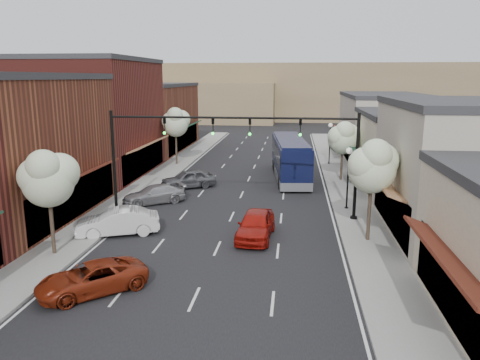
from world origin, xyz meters
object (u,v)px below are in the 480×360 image
(signal_mast_right, at_px, (319,150))
(signal_mast_left, at_px, (147,147))
(tree_right_far, at_px, (343,137))
(parked_car_b, at_px, (118,222))
(lamp_post_near, at_px, (348,168))
(parked_car_d, at_px, (188,179))
(coach_bus, at_px, (290,158))
(tree_left_far, at_px, (176,122))
(tree_left_near, at_px, (48,177))
(parked_car_a, at_px, (92,278))
(parked_car_c, at_px, (154,194))
(lamp_post_far, at_px, (330,137))
(red_hatchback, at_px, (256,225))
(tree_right_near, at_px, (373,165))

(signal_mast_right, xyz_separation_m, signal_mast_left, (-11.24, 0.00, 0.00))
(signal_mast_right, height_order, tree_right_far, signal_mast_right)
(parked_car_b, bearing_deg, signal_mast_left, 151.60)
(lamp_post_near, height_order, parked_car_d, lamp_post_near)
(signal_mast_left, xyz_separation_m, coach_bus, (9.33, 12.69, -2.71))
(signal_mast_right, relative_size, tree_left_far, 1.34)
(tree_right_far, height_order, parked_car_b, tree_right_far)
(tree_left_near, distance_m, parked_car_b, 5.41)
(tree_left_near, bearing_deg, parked_car_a, -45.53)
(parked_car_c, bearing_deg, lamp_post_near, 56.33)
(lamp_post_far, xyz_separation_m, red_hatchback, (-5.86, -24.07, -2.20))
(tree_left_far, height_order, parked_car_a, tree_left_far)
(tree_left_far, bearing_deg, tree_right_near, -52.96)
(coach_bus, relative_size, parked_car_d, 2.68)
(tree_right_far, height_order, parked_car_d, tree_right_far)
(lamp_post_far, bearing_deg, tree_right_far, -86.12)
(signal_mast_left, height_order, coach_bus, signal_mast_left)
(lamp_post_far, bearing_deg, signal_mast_left, -123.86)
(tree_right_near, xyz_separation_m, tree_right_far, (0.00, 16.00, -0.46))
(tree_right_far, xyz_separation_m, parked_car_c, (-14.50, -9.22, -3.32))
(signal_mast_left, distance_m, lamp_post_far, 24.14)
(tree_right_far, distance_m, red_hatchback, 17.54)
(signal_mast_left, height_order, parked_car_a, signal_mast_left)
(tree_left_near, height_order, parked_car_c, tree_left_near)
(tree_left_far, bearing_deg, tree_left_near, -90.00)
(signal_mast_left, bearing_deg, coach_bus, 53.68)
(lamp_post_far, distance_m, parked_car_c, 22.33)
(lamp_post_near, relative_size, coach_bus, 0.36)
(signal_mast_left, bearing_deg, red_hatchback, -28.29)
(coach_bus, relative_size, parked_car_c, 2.64)
(signal_mast_right, xyz_separation_m, tree_left_near, (-13.87, -8.05, -0.40))
(signal_mast_left, distance_m, lamp_post_near, 13.75)
(signal_mast_right, distance_m, parked_car_a, 16.10)
(parked_car_a, height_order, parked_car_b, parked_car_b)
(lamp_post_near, distance_m, lamp_post_far, 17.50)
(lamp_post_far, relative_size, red_hatchback, 0.93)
(signal_mast_right, height_order, coach_bus, signal_mast_right)
(red_hatchback, relative_size, parked_car_b, 0.99)
(tree_right_near, xyz_separation_m, tree_left_far, (-16.60, 22.00, 0.15))
(tree_left_near, distance_m, tree_left_far, 26.00)
(coach_bus, bearing_deg, parked_car_c, -140.65)
(signal_mast_right, relative_size, lamp_post_far, 1.85)
(lamp_post_far, distance_m, parked_car_d, 17.60)
(signal_mast_left, height_order, tree_right_far, signal_mast_left)
(tree_right_near, xyz_separation_m, red_hatchback, (-6.41, -0.02, -3.64))
(tree_left_far, relative_size, lamp_post_near, 1.38)
(coach_bus, relative_size, red_hatchback, 2.58)
(signal_mast_right, relative_size, signal_mast_left, 1.00)
(lamp_post_far, relative_size, parked_car_b, 0.93)
(parked_car_b, bearing_deg, tree_left_far, 164.34)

